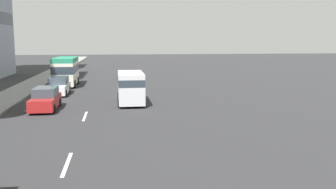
# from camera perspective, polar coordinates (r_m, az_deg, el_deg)

# --- Properties ---
(ground_plane) EXTENTS (198.00, 198.00, 0.00)m
(ground_plane) POSITION_cam_1_polar(r_m,az_deg,el_deg) (34.64, -11.30, -0.57)
(ground_plane) COLOR #2D2D30
(sidewalk_right) EXTENTS (162.00, 3.17, 0.15)m
(sidewalk_right) POSITION_cam_1_polar(r_m,az_deg,el_deg) (35.84, -23.19, -0.66)
(sidewalk_right) COLOR gray
(sidewalk_right) RESTS_ON ground_plane
(lane_stripe_mid) EXTENTS (3.20, 0.16, 0.01)m
(lane_stripe_mid) POSITION_cam_1_polar(r_m,az_deg,el_deg) (16.88, -14.84, -10.00)
(lane_stripe_mid) COLOR silver
(lane_stripe_mid) RESTS_ON ground_plane
(lane_stripe_far) EXTENTS (3.20, 0.16, 0.01)m
(lane_stripe_far) POSITION_cam_1_polar(r_m,az_deg,el_deg) (26.72, -12.27, -3.18)
(lane_stripe_far) COLOR silver
(lane_stripe_far) RESTS_ON ground_plane
(car_second) EXTENTS (4.67, 1.80, 1.65)m
(car_second) POSITION_cam_1_polar(r_m,az_deg,el_deg) (29.88, -17.80, -0.68)
(car_second) COLOR #A51E1E
(car_second) RESTS_ON ground_plane
(minibus_third) EXTENTS (6.47, 2.43, 3.18)m
(minibus_third) POSITION_cam_1_polar(r_m,az_deg,el_deg) (44.40, -15.02, 3.49)
(minibus_third) COLOR silver
(minibus_third) RESTS_ON ground_plane
(van_fourth) EXTENTS (4.98, 2.13, 2.56)m
(van_fourth) POSITION_cam_1_polar(r_m,az_deg,el_deg) (31.06, -5.59, 1.27)
(van_fourth) COLOR silver
(van_fourth) RESTS_ON ground_plane
(car_fifth) EXTENTS (4.72, 1.81, 1.67)m
(car_fifth) POSITION_cam_1_polar(r_m,az_deg,el_deg) (37.69, -16.00, 1.19)
(car_fifth) COLOR white
(car_fifth) RESTS_ON ground_plane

